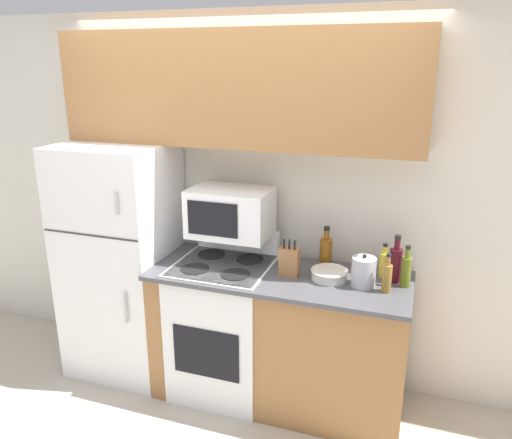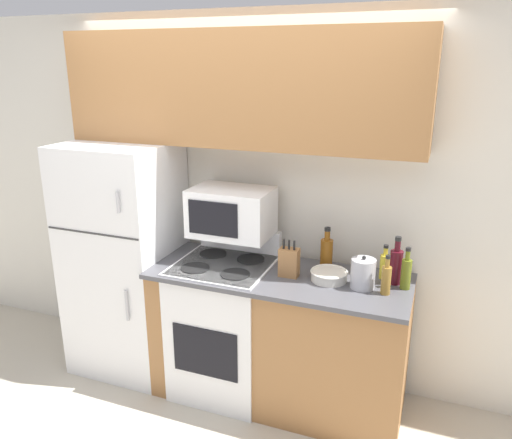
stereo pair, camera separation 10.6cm
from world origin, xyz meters
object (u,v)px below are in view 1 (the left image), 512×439
Objects in this scene: bottle_olive_oil at (406,270)px; bowl at (329,274)px; bottle_vinegar at (387,277)px; bottle_wine_red at (396,263)px; refrigerator at (122,261)px; knife_block at (289,262)px; stove at (224,325)px; bottle_whiskey at (326,251)px; bottle_cooking_spray at (384,264)px; kettle at (364,272)px; microwave at (230,212)px.

bowl is at bearing -173.89° from bottle_olive_oil.
bottle_olive_oil is (0.10, 0.12, 0.01)m from bottle_vinegar.
refrigerator is at bearing -177.52° from bottle_wine_red.
bowl is (0.25, 0.02, -0.06)m from knife_block.
refrigerator is 5.64× the size of bottle_wine_red.
bottle_vinegar is (-0.03, -0.17, -0.02)m from bottle_wine_red.
stove is at bearing -177.00° from bottle_olive_oil.
knife_block reaches higher than stove.
bottle_whiskey is 1.27× the size of bottle_cooking_spray.
kettle is at bearing -1.09° from stove.
bottle_wine_red is 0.17m from bottle_vinegar.
bottle_olive_oil is 1.27× the size of kettle.
bottle_whiskey reaches higher than bottle_vinegar.
refrigerator is 7.69× the size of bottle_cooking_spray.
bottle_vinegar is at bearing -101.69° from bottle_wine_red.
refrigerator reaches higher than bottle_vinegar.
bottle_whiskey is at bearing 108.82° from bowl.
bottle_whiskey is 1.37× the size of kettle.
microwave reaches higher than bottle_whiskey.
kettle is at bearing -37.87° from bottle_whiskey.
kettle reaches higher than stove.
microwave reaches higher than stove.
stove is 4.59× the size of bottle_vinegar.
bottle_whiskey is at bearing 175.75° from bottle_cooking_spray.
bottle_wine_red is at bearing -10.14° from bottle_whiskey.
refrigerator is 1.97m from bottle_olive_oil.
kettle is (-0.10, -0.18, 0.00)m from bottle_cooking_spray.
kettle is (-0.17, -0.13, -0.03)m from bottle_wine_red.
refrigerator reaches higher than microwave.
bottle_cooking_spray is at bearing 99.25° from bottle_vinegar.
bottle_whiskey is (0.19, 0.20, 0.02)m from knife_block.
bottle_olive_oil reaches higher than stove.
bottle_vinegar is 0.22m from bottle_cooking_spray.
bottle_cooking_spray is (0.31, 0.15, 0.05)m from bowl.
refrigerator is 0.88m from stove.
bottle_vinegar reaches higher than bottle_cooking_spray.
microwave is at bearing 85.88° from stove.
bowl is 1.13× the size of kettle.
bottle_whiskey is (-0.44, 0.08, -0.01)m from bottle_wine_red.
microwave reaches higher than bottle_vinegar.
knife_block is 0.59m from bottle_cooking_spray.
knife_block is at bearing 175.84° from bottle_vinegar.
bottle_vinegar is at bearing -11.07° from bowl.
bottle_cooking_spray is at bearing 142.42° from bottle_olive_oil.
refrigerator is 1.47m from bottle_whiskey.
bottle_vinegar is (1.05, -0.18, -0.24)m from microwave.
refrigerator is 8.28× the size of kettle.
bottle_olive_oil reaches higher than bowl.
bottle_wine_red is (0.38, 0.10, 0.08)m from bowl.
stove is 1.19m from bottle_vinegar.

